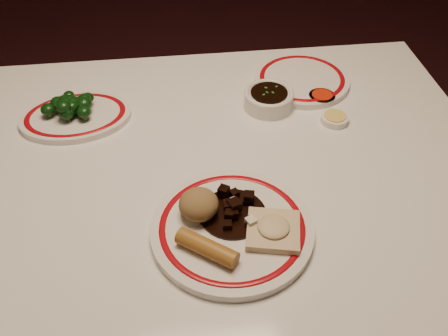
% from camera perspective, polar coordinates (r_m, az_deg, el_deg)
% --- Properties ---
extents(dining_table, '(1.20, 0.90, 0.75)m').
position_cam_1_polar(dining_table, '(1.11, -1.21, -2.91)').
color(dining_table, white).
rests_on(dining_table, ground).
extents(main_plate, '(0.38, 0.38, 0.02)m').
position_cam_1_polar(main_plate, '(0.91, 0.92, -6.93)').
color(main_plate, white).
rests_on(main_plate, dining_table).
extents(rice_mound, '(0.07, 0.07, 0.05)m').
position_cam_1_polar(rice_mound, '(0.91, -2.91, -4.17)').
color(rice_mound, olive).
rests_on(rice_mound, main_plate).
extents(spring_roll, '(0.11, 0.09, 0.03)m').
position_cam_1_polar(spring_roll, '(0.86, -1.96, -9.09)').
color(spring_roll, '#9C6A26').
rests_on(spring_roll, main_plate).
extents(fried_wonton, '(0.11, 0.11, 0.03)m').
position_cam_1_polar(fried_wonton, '(0.89, 5.66, -7.01)').
color(fried_wonton, '#CCBA90').
rests_on(fried_wonton, main_plate).
extents(stirfry_heap, '(0.13, 0.12, 0.03)m').
position_cam_1_polar(stirfry_heap, '(0.92, 0.93, -4.85)').
color(stirfry_heap, black).
rests_on(stirfry_heap, main_plate).
extents(broccoli_plate, '(0.27, 0.24, 0.02)m').
position_cam_1_polar(broccoli_plate, '(1.21, -16.58, 5.67)').
color(broccoli_plate, white).
rests_on(broccoli_plate, dining_table).
extents(broccoli_pile, '(0.12, 0.10, 0.05)m').
position_cam_1_polar(broccoli_pile, '(1.20, -17.04, 6.91)').
color(broccoli_pile, '#23471C').
rests_on(broccoli_pile, broccoli_plate).
extents(soy_bowl, '(0.12, 0.12, 0.04)m').
position_cam_1_polar(soy_bowl, '(1.20, 5.12, 7.78)').
color(soy_bowl, white).
rests_on(soy_bowl, dining_table).
extents(sweet_sour_dish, '(0.06, 0.06, 0.02)m').
position_cam_1_polar(sweet_sour_dish, '(1.25, 11.11, 7.90)').
color(sweet_sour_dish, white).
rests_on(sweet_sour_dish, dining_table).
extents(mustard_dish, '(0.06, 0.06, 0.02)m').
position_cam_1_polar(mustard_dish, '(1.18, 12.52, 5.53)').
color(mustard_dish, white).
rests_on(mustard_dish, dining_table).
extents(far_plate, '(0.28, 0.28, 0.02)m').
position_cam_1_polar(far_plate, '(1.30, 8.88, 9.94)').
color(far_plate, white).
rests_on(far_plate, dining_table).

